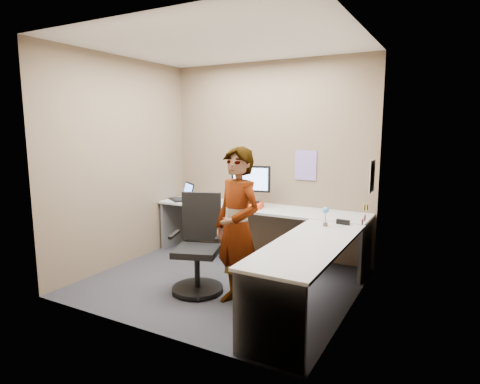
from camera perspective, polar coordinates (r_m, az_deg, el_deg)
The scene contains 21 objects.
ground at distance 4.85m, azimuth -2.67°, elevation -12.66°, with size 3.00×3.00×0.00m, color #232328.
wall_back at distance 5.67m, azimuth 4.10°, elevation 4.58°, with size 3.00×3.00×0.00m, color brown.
wall_right at distance 3.95m, azimuth 16.09°, elevation 2.24°, with size 2.70×2.70×0.00m, color brown.
wall_left at distance 5.45m, azimuth -16.40°, elevation 4.05°, with size 2.70×2.70×0.00m, color brown.
ceiling at distance 4.59m, azimuth -2.94°, elevation 20.45°, with size 3.00×3.00×0.00m, color white.
desk at distance 4.79m, azimuth 4.18°, elevation -5.52°, with size 2.98×2.58×0.73m.
paper_ream at distance 5.41m, azimuth 1.43°, elevation -1.89°, with size 0.33×0.24×0.07m, color red.
monitor at distance 5.38m, azimuth 1.54°, elevation 1.59°, with size 0.52×0.20×0.50m.
laptop at distance 6.04m, azimuth -8.00°, elevation -0.50°, with size 0.46×0.45×0.25m.
trackball_mouse at distance 5.69m, azimuth -4.24°, elevation -1.44°, with size 0.12×0.08×0.07m.
origami at distance 5.40m, azimuth -0.42°, elevation -1.94°, with size 0.10×0.10×0.06m, color white.
stapler at distance 4.63m, azimuth 14.45°, elevation -4.16°, with size 0.15×0.04×0.06m, color black.
flower at distance 4.49m, azimuth 12.08°, elevation -2.99°, with size 0.07×0.07×0.22m.
calendar_purple at distance 5.45m, azimuth 9.31°, elevation 3.78°, with size 0.30×0.01×0.40m, color #846BB7.
calendar_white at distance 4.84m, azimuth 18.28°, elevation 2.16°, with size 0.01×0.28×0.38m, color white.
sticky_note_a at distance 4.55m, azimuth 17.28°, elevation -2.05°, with size 0.01×0.07×0.07m, color #F2E059.
sticky_note_b at distance 4.62m, azimuth 17.32°, elevation -3.52°, with size 0.01×0.07×0.07m, color pink.
sticky_note_c at distance 4.51m, azimuth 17.01°, elevation -4.07°, with size 0.01×0.07×0.07m, color pink.
sticky_note_d at distance 4.70m, azimuth 17.63°, elevation -2.08°, with size 0.01×0.07×0.07m, color #F2E059.
office_chair at distance 4.51m, azimuth -5.92°, elevation -8.52°, with size 0.61×0.60×1.06m.
person at distance 4.01m, azimuth -0.38°, elevation -5.17°, with size 0.59×0.39×1.62m, color #999399.
Camera 1 is at (2.35, -3.83, 1.81)m, focal length 30.00 mm.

